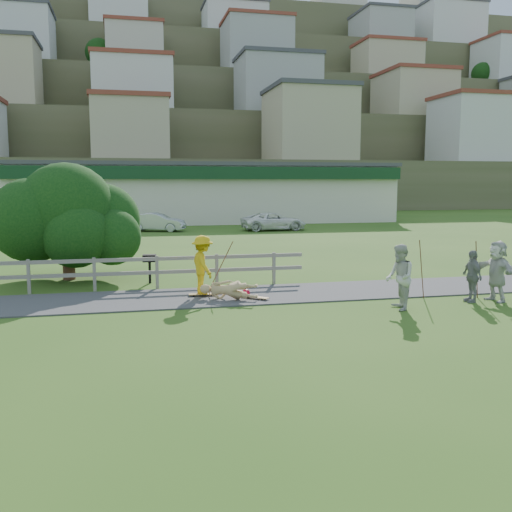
% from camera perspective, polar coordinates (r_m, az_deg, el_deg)
% --- Properties ---
extents(ground, '(260.00, 260.00, 0.00)m').
position_cam_1_polar(ground, '(16.25, -2.10, -5.11)').
color(ground, '#2F5518').
rests_on(ground, ground).
extents(path, '(34.00, 3.00, 0.04)m').
position_cam_1_polar(path, '(17.69, -3.02, -4.01)').
color(path, '#3C3C3F').
rests_on(path, ground).
extents(fence, '(15.05, 0.10, 1.10)m').
position_cam_1_polar(fence, '(19.17, -17.72, -1.33)').
color(fence, slate).
rests_on(fence, ground).
extents(strip_mall, '(32.50, 10.75, 5.10)m').
position_cam_1_polar(strip_mall, '(51.01, -5.07, 6.39)').
color(strip_mall, silver).
rests_on(strip_mall, ground).
extents(hillside, '(220.00, 67.00, 47.50)m').
position_cam_1_polar(hillside, '(107.48, -11.54, 13.16)').
color(hillside, '#4B5230').
rests_on(hillside, ground).
extents(skater_rider, '(0.89, 1.28, 1.81)m').
position_cam_1_polar(skater_rider, '(17.50, -5.35, -1.22)').
color(skater_rider, gold).
rests_on(skater_rider, ground).
extents(skater_fallen, '(1.17, 1.73, 0.63)m').
position_cam_1_polar(skater_fallen, '(17.03, -2.75, -3.44)').
color(skater_fallen, tan).
rests_on(skater_fallen, ground).
extents(spectator_a, '(0.84, 1.00, 1.83)m').
position_cam_1_polar(spectator_a, '(16.21, 14.17, -2.08)').
color(spectator_a, beige).
rests_on(spectator_a, ground).
extents(spectator_b, '(0.42, 0.92, 1.54)m').
position_cam_1_polar(spectator_b, '(17.94, 20.79, -1.89)').
color(spectator_b, gray).
rests_on(spectator_b, ground).
extents(spectator_d, '(0.69, 1.73, 1.82)m').
position_cam_1_polar(spectator_d, '(18.30, 22.94, -1.39)').
color(spectator_d, beige).
rests_on(spectator_d, ground).
extents(car_silver, '(4.21, 2.59, 1.31)m').
position_cam_1_polar(car_silver, '(41.07, -9.88, 3.35)').
color(car_silver, '#B3B7BC').
rests_on(car_silver, ground).
extents(car_white, '(4.78, 2.41, 1.30)m').
position_cam_1_polar(car_white, '(41.26, 1.79, 3.47)').
color(car_white, white).
rests_on(car_white, ground).
extents(tree, '(5.65, 5.65, 3.56)m').
position_cam_1_polar(tree, '(21.58, -18.35, 2.42)').
color(tree, black).
rests_on(tree, ground).
extents(bbq, '(0.50, 0.40, 1.01)m').
position_cam_1_polar(bbq, '(20.21, -10.58, -1.29)').
color(bbq, black).
rests_on(bbq, ground).
extents(longboard_rider, '(0.89, 0.29, 0.10)m').
position_cam_1_polar(longboard_rider, '(17.64, -5.32, -3.97)').
color(longboard_rider, olive).
rests_on(longboard_rider, ground).
extents(longboard_fallen, '(0.75, 0.74, 0.09)m').
position_cam_1_polar(longboard_fallen, '(17.15, -0.04, -4.28)').
color(longboard_fallen, olive).
rests_on(longboard_fallen, ground).
extents(helmet, '(0.26, 0.26, 0.26)m').
position_cam_1_polar(helmet, '(17.52, -1.01, -3.75)').
color(helmet, '#B30723').
rests_on(helmet, ground).
extents(pole_rider, '(0.03, 0.03, 1.87)m').
position_cam_1_polar(pole_rider, '(17.97, -3.62, -0.88)').
color(pole_rider, brown).
rests_on(pole_rider, ground).
extents(pole_spec_left, '(0.03, 0.03, 1.81)m').
position_cam_1_polar(pole_spec_left, '(17.97, 16.22, -1.26)').
color(pole_spec_left, brown).
rests_on(pole_spec_left, ground).
extents(pole_spec_right, '(0.03, 0.03, 1.76)m').
position_cam_1_polar(pole_spec_right, '(18.57, 21.20, -1.27)').
color(pole_spec_right, brown).
rests_on(pole_spec_right, ground).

